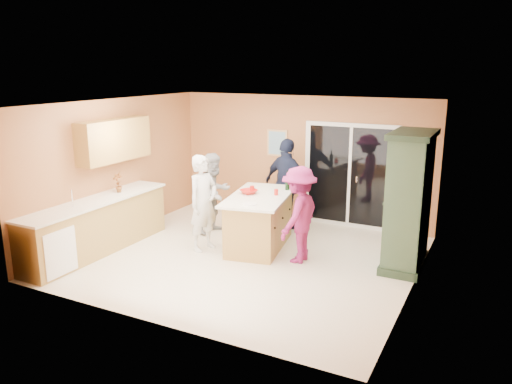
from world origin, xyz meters
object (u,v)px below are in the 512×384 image
at_px(woman_navy, 287,184).
at_px(kitchen_island, 259,223).
at_px(woman_magenta, 299,215).
at_px(green_hutch, 409,203).
at_px(woman_grey, 215,193).
at_px(woman_white, 203,203).

bearing_deg(woman_navy, kitchen_island, 106.44).
bearing_deg(woman_magenta, woman_navy, -146.85).
bearing_deg(green_hutch, woman_grey, 178.01).
bearing_deg(woman_grey, kitchen_island, -92.61).
bearing_deg(kitchen_island, woman_navy, 78.94).
xyz_separation_m(kitchen_island, woman_grey, (-1.15, 0.36, 0.33)).
xyz_separation_m(kitchen_island, woman_white, (-0.82, -0.56, 0.40)).
height_order(green_hutch, woman_white, green_hutch).
distance_m(kitchen_island, woman_navy, 1.29).
xyz_separation_m(kitchen_island, woman_magenta, (0.88, -0.31, 0.35)).
bearing_deg(woman_grey, woman_navy, -39.02).
xyz_separation_m(green_hutch, woman_grey, (-3.67, 0.13, -0.29)).
distance_m(woman_white, woman_navy, 1.95).
bearing_deg(woman_white, green_hutch, -63.53).
relative_size(woman_white, woman_grey, 1.08).
distance_m(woman_white, woman_grey, 0.97).
relative_size(kitchen_island, green_hutch, 0.89).
relative_size(kitchen_island, woman_grey, 1.26).
relative_size(kitchen_island, woman_white, 1.16).
bearing_deg(woman_magenta, woman_white, -78.70).
relative_size(green_hutch, woman_navy, 1.22).
height_order(kitchen_island, woman_grey, woman_grey).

